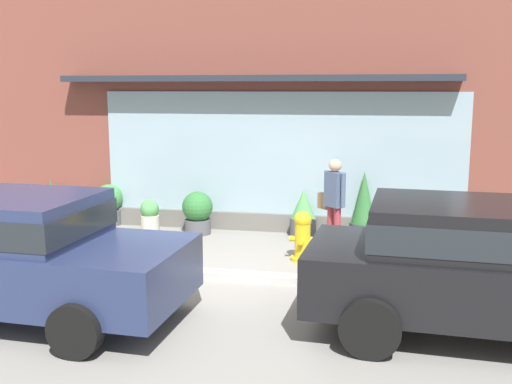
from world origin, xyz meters
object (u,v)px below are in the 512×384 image
Objects in this scene: potted_plant_low_front at (198,212)px; potted_plant_window_left at (480,221)px; potted_plant_window_right at (364,205)px; pedestrian_with_handbag at (334,198)px; parked_car_navy at (8,248)px; parked_car_black at (486,262)px; potted_plant_near_hydrant at (52,202)px; potted_plant_by_entrance at (109,204)px; potted_plant_corner_tall at (150,216)px; fire_hydrant at (303,236)px; potted_plant_doorstep at (303,214)px.

potted_plant_window_left is at bearing 4.05° from potted_plant_low_front.
potted_plant_window_right reaches higher than potted_plant_window_left.
parked_car_navy is at bearing 91.00° from pedestrian_with_handbag.
potted_plant_window_right is at bearing 111.14° from parked_car_black.
parked_car_black is 4.48× the size of potted_plant_near_hydrant.
potted_plant_near_hydrant is 1.08× the size of potted_plant_window_left.
parked_car_black reaches higher than potted_plant_low_front.
parked_car_navy is 6.54m from potted_plant_window_right.
pedestrian_with_handbag reaches higher than potted_plant_by_entrance.
parked_car_black reaches higher than parked_car_navy.
pedestrian_with_handbag is 1.73× the size of potted_plant_near_hydrant.
parked_car_navy is (-3.74, -3.81, -0.08)m from pedestrian_with_handbag.
potted_plant_by_entrance reaches higher than potted_plant_corner_tall.
fire_hydrant reaches higher than potted_plant_corner_tall.
parked_car_navy is 5.38m from potted_plant_near_hydrant.
parked_car_black reaches higher than potted_plant_doorstep.
parked_car_navy is 4.74× the size of potted_plant_doorstep.
potted_plant_doorstep is at bearing 5.36° from potted_plant_low_front.
pedestrian_with_handbag is at bearing -13.97° from potted_plant_by_entrance.
potted_plant_low_front is 0.91× the size of potted_plant_doorstep.
parked_car_black is (2.41, -2.66, 0.48)m from fire_hydrant.
parked_car_black is (1.96, -3.32, -0.06)m from pedestrian_with_handbag.
potted_plant_low_front is at bearing 79.49° from parked_car_navy.
pedestrian_with_handbag reaches higher than potted_plant_window_right.
fire_hydrant is 0.99× the size of potted_plant_low_front.
fire_hydrant is 1.30× the size of potted_plant_corner_tall.
potted_plant_corner_tall is 4.22m from potted_plant_window_right.
parked_car_navy is at bearing -102.74° from potted_plant_low_front.
pedestrian_with_handbag reaches higher than parked_car_navy.
parked_car_black is 5.03m from potted_plant_doorstep.
potted_plant_doorstep reaches higher than potted_plant_by_entrance.
pedestrian_with_handbag is 6.11m from potted_plant_near_hydrant.
potted_plant_near_hydrant is at bearing 154.29° from parked_car_black.
potted_plant_corner_tall is at bearing -21.60° from potted_plant_by_entrance.
fire_hydrant is 0.65× the size of potted_plant_window_right.
pedestrian_with_handbag is 0.39× the size of parked_car_black.
parked_car_black is 4.53m from potted_plant_window_left.
potted_plant_corner_tall is at bearing -7.18° from potted_plant_near_hydrant.
parked_car_navy is at bearing -142.04° from potted_plant_window_left.
pedestrian_with_handbag is at bearing 55.45° from fire_hydrant.
pedestrian_with_handbag is at bearing -11.63° from potted_plant_corner_tall.
potted_plant_near_hydrant reaches higher than potted_plant_window_left.
pedestrian_with_handbag is at bearing -56.28° from potted_plant_doorstep.
potted_plant_corner_tall is at bearing 33.83° from pedestrian_with_handbag.
fire_hydrant is 4.69m from potted_plant_by_entrance.
potted_plant_doorstep is 4.13m from potted_plant_by_entrance.
potted_plant_window_right is (4.19, 0.42, 0.29)m from potted_plant_corner_tall.
potted_plant_near_hydrant is 3.31m from potted_plant_low_front.
potted_plant_doorstep is at bearing 59.23° from parked_car_navy.
potted_plant_by_entrance is (-2.07, 0.42, 0.00)m from potted_plant_low_front.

